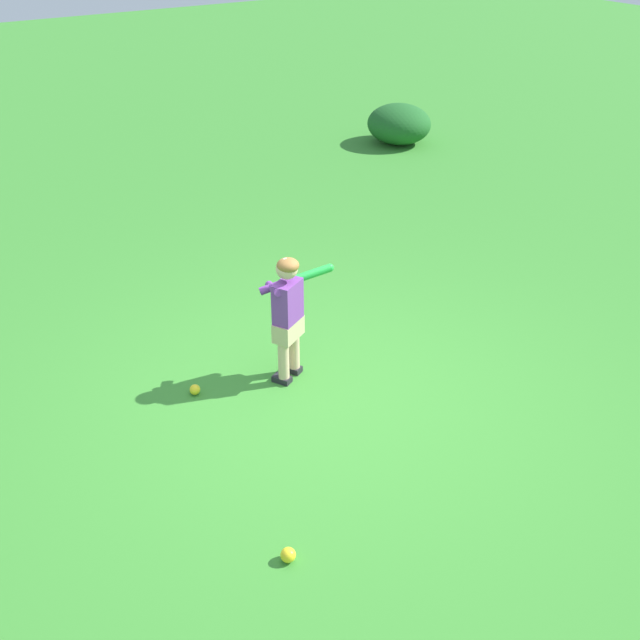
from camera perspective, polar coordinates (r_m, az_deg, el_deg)
The scene contains 5 objects.
ground_plane at distance 6.17m, azimuth 0.49°, elevation -5.70°, with size 40.00×40.00×0.00m, color #38842D.
child_batter at distance 6.07m, azimuth -2.35°, elevation 0.94°, with size 0.36×0.63×1.08m.
play_ball_center_lawn at distance 4.86m, azimuth -2.36°, elevation -16.89°, with size 0.10×0.10×0.10m, color yellow.
play_ball_by_bucket at distance 6.26m, azimuth -9.20°, elevation -5.08°, with size 0.09×0.09×0.09m, color yellow.
shrub_left_background at distance 12.24m, azimuth 5.84°, elevation 14.17°, with size 1.00×0.95×0.59m, color #1E5B23.
Camera 1 is at (4.19, -2.75, 3.59)m, focal length 43.47 mm.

